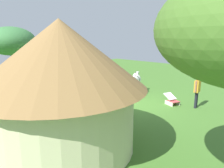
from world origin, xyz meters
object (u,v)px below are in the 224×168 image
(patio_dining_table, at_px, (84,86))
(standing_watcher, at_px, (197,89))
(shade_umbrella, at_px, (83,54))
(guest_behind_table, at_px, (60,87))
(guest_beside_umbrella, at_px, (63,86))
(striped_lounge_chair, at_px, (172,100))
(acacia_tree_right_background, at_px, (11,42))
(zebra_by_umbrella, at_px, (106,89))
(thatched_hut, at_px, (62,82))
(patio_chair_east_end, at_px, (66,87))
(zebra_nearest_camera, at_px, (134,81))
(patio_chair_near_hut, at_px, (102,88))

(patio_dining_table, height_order, standing_watcher, standing_watcher)
(shade_umbrella, bearing_deg, guest_behind_table, 99.68)
(guest_beside_umbrella, xyz_separation_m, striped_lounge_chair, (-4.39, -4.23, -0.78))
(striped_lounge_chair, bearing_deg, acacia_tree_right_background, -31.61)
(standing_watcher, bearing_deg, zebra_by_umbrella, 127.80)
(thatched_hut, bearing_deg, patio_dining_table, -43.62)
(patio_chair_east_end, height_order, striped_lounge_chair, patio_chair_east_end)
(standing_watcher, height_order, zebra_nearest_camera, standing_watcher)
(shade_umbrella, distance_m, patio_chair_east_end, 2.45)
(patio_chair_east_end, relative_size, guest_beside_umbrella, 0.53)
(shade_umbrella, height_order, guest_behind_table, shade_umbrella)
(patio_dining_table, xyz_separation_m, acacia_tree_right_background, (1.94, 3.47, 2.80))
(patio_chair_near_hut, height_order, guest_behind_table, guest_behind_table)
(patio_chair_near_hut, bearing_deg, thatched_hut, 171.32)
(zebra_by_umbrella, bearing_deg, zebra_nearest_camera, -138.78)
(patio_chair_near_hut, bearing_deg, standing_watcher, -114.55)
(guest_behind_table, xyz_separation_m, zebra_by_umbrella, (-2.37, -1.29, 0.07))
(guest_beside_umbrella, xyz_separation_m, zebra_by_umbrella, (-2.19, -1.21, 0.00))
(thatched_hut, height_order, patio_dining_table, thatched_hut)
(thatched_hut, xyz_separation_m, shade_umbrella, (4.65, -4.43, 0.38))
(shade_umbrella, xyz_separation_m, guest_behind_table, (-0.33, 1.93, -1.71))
(zebra_nearest_camera, xyz_separation_m, zebra_by_umbrella, (-0.41, 2.83, 0.07))
(thatched_hut, relative_size, zebra_nearest_camera, 2.83)
(patio_chair_near_hut, relative_size, standing_watcher, 0.51)
(zebra_by_umbrella, bearing_deg, striped_lounge_chair, 176.97)
(thatched_hut, height_order, acacia_tree_right_background, acacia_tree_right_background)
(guest_beside_umbrella, distance_m, acacia_tree_right_background, 3.80)
(zebra_nearest_camera, distance_m, acacia_tree_right_background, 7.48)
(thatched_hut, distance_m, shade_umbrella, 6.44)
(thatched_hut, height_order, striped_lounge_chair, thatched_hut)
(shade_umbrella, xyz_separation_m, standing_watcher, (-6.10, -2.75, -1.62))
(shade_umbrella, xyz_separation_m, zebra_by_umbrella, (-2.70, 0.65, -1.64))
(shade_umbrella, bearing_deg, acacia_tree_right_background, 60.85)
(acacia_tree_right_background, bearing_deg, patio_chair_east_end, -110.62)
(patio_dining_table, bearing_deg, guest_beside_umbrella, 105.13)
(thatched_hut, bearing_deg, guest_behind_table, -30.03)
(shade_umbrella, bearing_deg, patio_chair_east_end, 39.23)
(patio_dining_table, relative_size, guest_beside_umbrella, 0.81)
(patio_chair_near_hut, distance_m, zebra_by_umbrella, 2.43)
(acacia_tree_right_background, bearing_deg, shade_umbrella, -119.15)
(guest_beside_umbrella, xyz_separation_m, standing_watcher, (-5.59, -4.61, 0.03))
(patio_chair_near_hut, height_order, zebra_by_umbrella, zebra_by_umbrella)
(shade_umbrella, distance_m, striped_lounge_chair, 5.96)
(patio_dining_table, distance_m, zebra_nearest_camera, 3.18)
(guest_behind_table, height_order, striped_lounge_chair, guest_behind_table)
(guest_beside_umbrella, relative_size, guest_behind_table, 1.06)
(patio_dining_table, bearing_deg, acacia_tree_right_background, 60.85)
(patio_chair_east_end, height_order, acacia_tree_right_background, acacia_tree_right_background)
(shade_umbrella, bearing_deg, thatched_hut, 136.38)
(shade_umbrella, relative_size, acacia_tree_right_background, 0.90)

